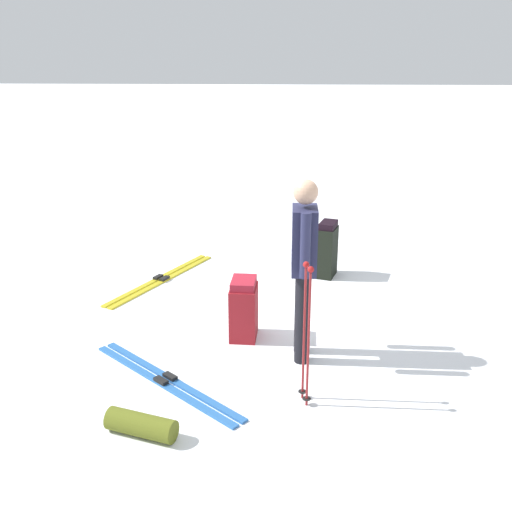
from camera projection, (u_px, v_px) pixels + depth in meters
name	position (u px, v px, depth m)	size (l,w,h in m)	color
ground_plane	(256.00, 317.00, 6.57)	(80.00, 80.00, 0.00)	white
skier_standing	(304.00, 261.00, 5.44)	(0.57, 0.22, 1.70)	black
ski_pair_near	(166.00, 381.00, 5.30)	(1.36, 1.52, 0.05)	#265CA2
ski_pair_far	(161.00, 279.00, 7.59)	(1.86, 1.05, 0.05)	#B2A31D
backpack_large_dark	(327.00, 250.00, 7.63)	(0.38, 0.29, 0.71)	black
backpack_bright	(244.00, 309.00, 6.03)	(0.38, 0.27, 0.62)	maroon
ski_poles_planted_near	(307.00, 327.00, 4.80)	(0.18, 0.10, 1.21)	maroon
sleeping_mat_rolled	(141.00, 425.00, 4.56)	(0.18, 0.18, 0.55)	#59611C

